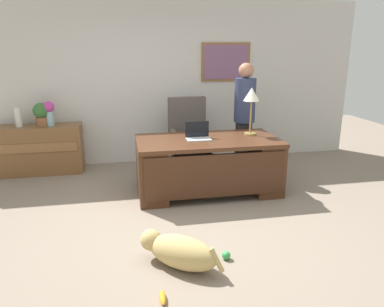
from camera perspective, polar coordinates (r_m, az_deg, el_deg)
The scene contains 14 objects.
ground_plane at distance 4.19m, azimuth -1.40°, elevation -11.15°, with size 12.00×12.00×0.00m, color gray.
back_wall at distance 6.33m, azimuth -5.36°, elevation 10.93°, with size 7.00×0.16×2.70m.
desk at distance 4.97m, azimuth 2.51°, elevation -1.57°, with size 1.89×0.98×0.75m.
credenza at distance 6.26m, azimuth -22.60°, elevation 0.58°, with size 1.31×0.50×0.75m.
armchair at distance 5.86m, azimuth -0.52°, elevation 2.21°, with size 0.60×0.59×1.16m.
person_standing at distance 5.74m, azimuth 8.10°, elevation 5.55°, with size 0.32×0.32×1.70m.
dog_lying at distance 3.43m, azimuth -2.05°, elevation -14.88°, with size 0.72×0.65×0.30m.
laptop at distance 4.89m, azimuth 0.92°, elevation 2.92°, with size 0.32×0.22×0.22m.
desk_lamp at distance 5.11m, azimuth 9.23°, elevation 8.58°, with size 0.22×0.22×0.65m.
vase_with_flowers at distance 6.10m, azimuth -21.31°, elevation 6.12°, with size 0.17×0.17×0.38m.
vase_empty at distance 6.21m, azimuth -25.37°, elevation 5.09°, with size 0.10×0.10×0.29m, color silver.
potted_plant at distance 6.13m, azimuth -22.36°, elevation 5.79°, with size 0.24×0.24×0.36m.
dog_toy_ball at distance 3.60m, azimuth 5.33°, elevation -15.47°, with size 0.08×0.08×0.08m, color green.
dog_toy_bone at distance 3.12m, azimuth -4.56°, elevation -21.41°, with size 0.17×0.05×0.05m, color orange.
Camera 1 is at (-0.60, -3.68, 1.92)m, focal length 34.37 mm.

